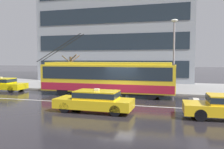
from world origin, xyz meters
TOP-DOWN VIEW (x-y plane):
  - ground_plane at (0.00, 0.00)m, footprint 160.00×160.00m
  - sidewalk_slab at (0.00, 9.04)m, footprint 80.00×10.00m
  - crosswalk_stripe_edge_near at (5.65, 1.02)m, footprint 0.44×4.40m
  - crosswalk_stripe_inner_a at (6.55, 1.02)m, footprint 0.44×4.40m
  - lane_centre_line at (0.00, -1.20)m, footprint 72.00×0.14m
  - trolleybus at (-1.53, 2.44)m, footprint 12.30×2.59m
  - taxi_oncoming_near at (-0.46, -3.62)m, footprint 4.63×1.80m
  - taxi_queued_behind_bus at (-12.30, 2.39)m, footprint 4.63×1.95m
  - bus_shelter at (-2.53, 6.07)m, footprint 4.12×1.90m
  - pedestrian_at_shelter at (-3.28, 5.48)m, footprint 1.21×1.21m
  - pedestrian_approaching_curb at (-5.65, 6.17)m, footprint 0.51×0.51m
  - pedestrian_walking_past at (-0.63, 4.54)m, footprint 1.14×1.14m
  - pedestrian_waiting_by_pole at (-3.35, 4.63)m, footprint 0.47×0.47m
  - street_lamp at (3.88, 4.63)m, footprint 0.60×0.32m
  - street_tree_bare at (-6.99, 6.74)m, footprint 1.76×1.84m

SIDE VIEW (x-z plane):
  - ground_plane at x=0.00m, z-range 0.00..0.00m
  - lane_centre_line at x=0.00m, z-range 0.00..0.01m
  - crosswalk_stripe_edge_near at x=5.65m, z-range 0.00..0.01m
  - crosswalk_stripe_inner_a at x=6.55m, z-range 0.00..0.01m
  - sidewalk_slab at x=0.00m, z-range 0.00..0.14m
  - taxi_oncoming_near at x=-0.46m, z-range 0.01..1.40m
  - taxi_queued_behind_bus at x=-12.30m, z-range 0.01..1.40m
  - pedestrian_approaching_curb at x=-5.65m, z-range 0.29..1.94m
  - pedestrian_waiting_by_pole at x=-3.35m, z-range 0.31..2.06m
  - trolleybus at x=-1.53m, z-range -1.10..4.25m
  - pedestrian_at_shelter at x=-3.28m, z-range 0.71..2.67m
  - pedestrian_walking_past at x=-0.63m, z-range 0.70..2.73m
  - bus_shelter at x=-2.53m, z-range 0.79..3.20m
  - street_tree_bare at x=-6.99m, z-range 0.28..3.79m
  - street_lamp at x=3.88m, z-range 0.74..7.19m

